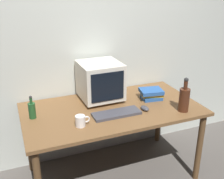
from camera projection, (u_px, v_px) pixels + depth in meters
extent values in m
plane|color=#56514C|center=(112.00, 173.00, 2.75)|extent=(6.00, 6.00, 0.00)
cube|color=beige|center=(94.00, 41.00, 2.70)|extent=(4.00, 0.08, 2.50)
cube|color=brown|center=(112.00, 109.00, 2.48)|extent=(1.60, 0.86, 0.03)
cylinder|color=brown|center=(199.00, 147.00, 2.56)|extent=(0.06, 0.06, 0.71)
cylinder|color=brown|center=(29.00, 140.00, 2.68)|extent=(0.06, 0.06, 0.71)
cylinder|color=brown|center=(159.00, 114.00, 3.19)|extent=(0.06, 0.06, 0.71)
cube|color=beige|center=(100.00, 98.00, 2.65)|extent=(0.29, 0.25, 0.03)
cube|color=beige|center=(100.00, 80.00, 2.58)|extent=(0.39, 0.39, 0.34)
cube|color=black|center=(108.00, 87.00, 2.41)|extent=(0.31, 0.02, 0.27)
cube|color=#3F3F47|center=(117.00, 114.00, 2.34)|extent=(0.42, 0.15, 0.02)
ellipsoid|color=#3F3F47|center=(145.00, 108.00, 2.43)|extent=(0.07, 0.10, 0.04)
cylinder|color=#472314|center=(184.00, 100.00, 2.38)|extent=(0.09, 0.09, 0.21)
cylinder|color=#472314|center=(186.00, 85.00, 2.33)|extent=(0.03, 0.03, 0.07)
sphere|color=#262626|center=(186.00, 80.00, 2.31)|extent=(0.04, 0.04, 0.04)
cylinder|color=#1E4C23|center=(32.00, 111.00, 2.27)|extent=(0.06, 0.06, 0.14)
cylinder|color=#1E4C23|center=(31.00, 101.00, 2.24)|extent=(0.02, 0.02, 0.05)
sphere|color=#262626|center=(30.00, 97.00, 2.22)|extent=(0.03, 0.03, 0.03)
cube|color=#28569E|center=(151.00, 97.00, 2.65)|extent=(0.20, 0.16, 0.03)
cube|color=gold|center=(152.00, 94.00, 2.64)|extent=(0.22, 0.17, 0.03)
cube|color=#28569E|center=(151.00, 91.00, 2.63)|extent=(0.24, 0.20, 0.04)
cylinder|color=white|center=(80.00, 121.00, 2.15)|extent=(0.08, 0.08, 0.09)
torus|color=white|center=(87.00, 119.00, 2.17)|extent=(0.06, 0.01, 0.06)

